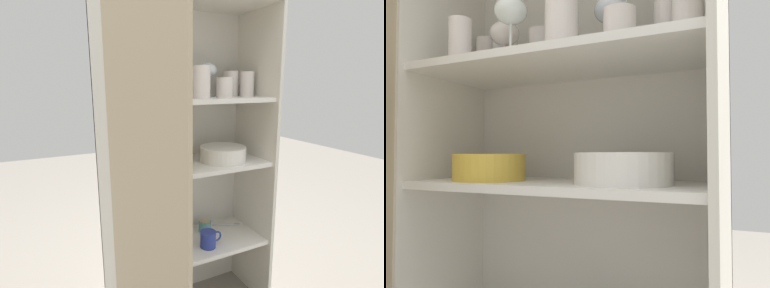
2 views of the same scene
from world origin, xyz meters
TOP-DOWN VIEW (x-y plane):
  - cupboard_back_panel at (0.00, 0.33)m, footprint 0.78×0.02m
  - cupboard_side_left at (-0.38, 0.16)m, footprint 0.02×0.35m
  - cupboard_side_right at (0.38, 0.16)m, footprint 0.02×0.35m
  - shelf_board_lower at (0.00, 0.16)m, footprint 0.75×0.32m
  - shelf_board_middle at (0.00, 0.16)m, footprint 0.75×0.32m
  - shelf_board_upper at (0.00, 0.16)m, footprint 0.75×0.32m
  - cupboard_door at (-0.32, -0.20)m, footprint 0.15×0.37m
  - tumbler_glass_0 at (-0.24, 0.24)m, footprint 0.08×0.08m
  - tumbler_glass_1 at (0.03, 0.10)m, footprint 0.08×0.08m
  - tumbler_glass_2 at (0.27, 0.22)m, footprint 0.08×0.08m
  - tumbler_glass_3 at (-0.26, 0.08)m, footprint 0.06×0.06m
  - tumbler_glass_4 at (-0.08, 0.20)m, footprint 0.08×0.08m
  - tumbler_glass_5 at (0.17, 0.13)m, footprint 0.08×0.08m
  - tumbler_glass_6 at (0.32, 0.15)m, footprint 0.07×0.07m
  - tumbler_glass_7 at (-0.31, 0.25)m, footprint 0.06×0.06m
  - wine_glass_0 at (0.12, 0.20)m, footprint 0.09×0.09m
  - wine_glass_1 at (-0.10, 0.08)m, footprint 0.08×0.08m
  - wine_glass_2 at (-0.18, 0.17)m, footprint 0.08×0.08m
  - plate_stack_white at (0.17, 0.13)m, footprint 0.22×0.22m
  - mixing_bowl_large at (-0.19, 0.12)m, footprint 0.19×0.19m
  - coffee_mug_primary at (0.07, 0.09)m, footprint 0.11×0.08m
  - storage_jar at (0.13, 0.23)m, footprint 0.07×0.07m
  - serving_spoon at (0.29, 0.23)m, footprint 0.15×0.07m

SIDE VIEW (x-z plane):
  - shelf_board_lower at x=0.00m, z-range 0.35..0.37m
  - serving_spoon at x=0.29m, z-range 0.37..0.38m
  - storage_jar at x=0.13m, z-range 0.37..0.43m
  - coffee_mug_primary at x=0.07m, z-range 0.37..0.45m
  - cupboard_back_panel at x=0.00m, z-range 0.00..1.50m
  - cupboard_side_left at x=-0.38m, z-range 0.00..1.50m
  - cupboard_side_right at x=0.38m, z-range 0.00..1.50m
  - cupboard_door at x=-0.32m, z-range 0.00..1.50m
  - shelf_board_middle at x=0.00m, z-range 0.76..0.78m
  - plate_stack_white at x=0.17m, z-range 0.78..0.85m
  - mixing_bowl_large at x=-0.19m, z-range 0.78..0.85m
  - shelf_board_upper at x=0.00m, z-range 1.07..1.09m
  - tumbler_glass_5 at x=0.17m, z-range 1.09..1.18m
  - tumbler_glass_4 at x=-0.08m, z-range 1.09..1.19m
  - tumbler_glass_0 at x=-0.24m, z-range 1.09..1.20m
  - tumbler_glass_6 at x=0.32m, z-range 1.09..1.21m
  - tumbler_glass_2 at x=0.27m, z-range 1.09..1.21m
  - tumbler_glass_3 at x=-0.26m, z-range 1.09..1.21m
  - tumbler_glass_7 at x=-0.31m, z-range 1.09..1.21m
  - tumbler_glass_1 at x=0.03m, z-range 1.09..1.23m
  - wine_glass_2 at x=-0.18m, z-range 1.11..1.25m
  - wine_glass_1 at x=-0.10m, z-range 1.12..1.28m
  - wine_glass_0 at x=0.12m, z-range 1.13..1.29m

